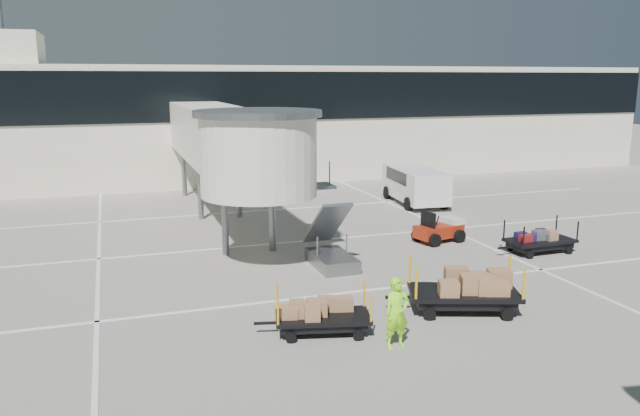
% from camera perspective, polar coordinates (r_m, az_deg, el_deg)
% --- Properties ---
extents(ground, '(140.00, 140.00, 0.00)m').
position_cam_1_polar(ground, '(20.55, 9.65, -8.84)').
color(ground, '#A19A8F').
rests_on(ground, ground).
extents(lane_markings, '(40.00, 30.00, 0.02)m').
position_cam_1_polar(lane_markings, '(28.49, -0.47, -2.78)').
color(lane_markings, white).
rests_on(lane_markings, ground).
extents(terminal, '(64.00, 12.11, 15.20)m').
position_cam_1_polar(terminal, '(47.74, -7.99, 8.00)').
color(terminal, white).
rests_on(terminal, ground).
extents(jet_bridge, '(5.70, 20.40, 6.03)m').
position_cam_1_polar(jet_bridge, '(29.74, -8.37, 6.08)').
color(jet_bridge, white).
rests_on(jet_bridge, ground).
extents(baggage_tug, '(2.36, 1.77, 1.43)m').
position_cam_1_polar(baggage_tug, '(28.35, 10.88, -2.00)').
color(baggage_tug, maroon).
rests_on(baggage_tug, ground).
extents(suitcase_cart, '(3.50, 1.49, 1.36)m').
position_cam_1_polar(suitcase_cart, '(27.77, 19.63, -2.86)').
color(suitcase_cart, black).
rests_on(suitcase_cart, ground).
extents(box_cart_near, '(4.18, 2.69, 1.62)m').
position_cam_1_polar(box_cart_near, '(20.15, 12.81, -7.45)').
color(box_cart_near, black).
rests_on(box_cart_near, ground).
extents(box_cart_far, '(3.39, 1.94, 1.30)m').
position_cam_1_polar(box_cart_far, '(18.12, 0.41, -9.83)').
color(box_cart_far, black).
rests_on(box_cart_far, ground).
extents(ground_worker, '(0.74, 0.50, 1.98)m').
position_cam_1_polar(ground_worker, '(17.15, 7.04, -9.47)').
color(ground_worker, '#91FD1A').
rests_on(ground_worker, ground).
extents(minivan, '(2.86, 5.64, 2.06)m').
position_cam_1_polar(minivan, '(36.66, 8.61, 2.34)').
color(minivan, white).
rests_on(minivan, ground).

